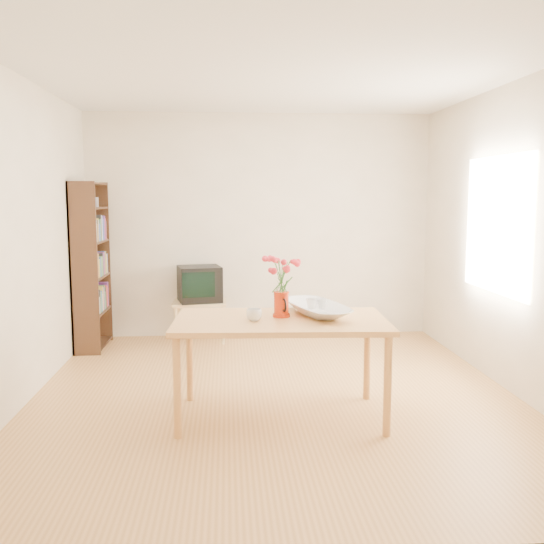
{
  "coord_description": "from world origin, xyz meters",
  "views": [
    {
      "loc": [
        -0.39,
        -4.86,
        1.66
      ],
      "look_at": [
        0.0,
        0.3,
        1.0
      ],
      "focal_mm": 40.0,
      "sensor_mm": 36.0,
      "label": 1
    }
  ],
  "objects": [
    {
      "name": "bowl",
      "position": [
        0.3,
        -0.34,
        1.0
      ],
      "size": [
        0.64,
        0.64,
        0.49
      ],
      "primitive_type": "imported",
      "rotation": [
        0.0,
        0.0,
        0.26
      ],
      "color": "white",
      "rests_on": "table"
    },
    {
      "name": "table",
      "position": [
        0.01,
        -0.49,
        0.68
      ],
      "size": [
        1.6,
        0.97,
        0.75
      ],
      "rotation": [
        0.0,
        0.0,
        -0.05
      ],
      "color": "#C38343",
      "rests_on": "ground"
    },
    {
      "name": "television",
      "position": [
        -0.7,
        1.98,
        0.66
      ],
      "size": [
        0.54,
        0.51,
        0.4
      ],
      "rotation": [
        0.0,
        0.0,
        0.2
      ],
      "color": "black",
      "rests_on": "tv_stand"
    },
    {
      "name": "tv_stand",
      "position": [
        -0.7,
        1.97,
        0.39
      ],
      "size": [
        0.6,
        0.45,
        0.46
      ],
      "color": "#D9B47A",
      "rests_on": "ground"
    },
    {
      "name": "bookshelf",
      "position": [
        -1.85,
        1.75,
        0.84
      ],
      "size": [
        0.28,
        0.7,
        1.8
      ],
      "color": "#321C10",
      "rests_on": "ground"
    },
    {
      "name": "flowers",
      "position": [
        0.02,
        -0.41,
        1.09
      ],
      "size": [
        0.22,
        0.22,
        0.31
      ],
      "primitive_type": null,
      "color": "#F73A4C",
      "rests_on": "pitcher"
    },
    {
      "name": "room",
      "position": [
        0.03,
        0.0,
        1.3
      ],
      "size": [
        4.5,
        4.5,
        4.5
      ],
      "color": "#AD773D",
      "rests_on": "ground"
    },
    {
      "name": "teacup_b",
      "position": [
        0.34,
        -0.32,
        0.95
      ],
      "size": [
        0.07,
        0.07,
        0.06
      ],
      "primitive_type": "imported",
      "rotation": [
        0.0,
        0.0,
        1.48
      ],
      "color": "white",
      "rests_on": "bowl"
    },
    {
      "name": "pitcher",
      "position": [
        0.02,
        -0.41,
        0.84
      ],
      "size": [
        0.13,
        0.21,
        0.19
      ],
      "rotation": [
        0.0,
        0.0,
        0.19
      ],
      "color": "red",
      "rests_on": "table"
    },
    {
      "name": "mug",
      "position": [
        -0.19,
        -0.55,
        0.79
      ],
      "size": [
        0.16,
        0.16,
        0.09
      ],
      "primitive_type": "imported",
      "rotation": [
        0.0,
        0.0,
        3.73
      ],
      "color": "white",
      "rests_on": "table"
    },
    {
      "name": "teacup_a",
      "position": [
        0.26,
        -0.34,
        0.95
      ],
      "size": [
        0.09,
        0.09,
        0.07
      ],
      "primitive_type": "imported",
      "rotation": [
        0.0,
        0.0,
        0.41
      ],
      "color": "white",
      "rests_on": "bowl"
    }
  ]
}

